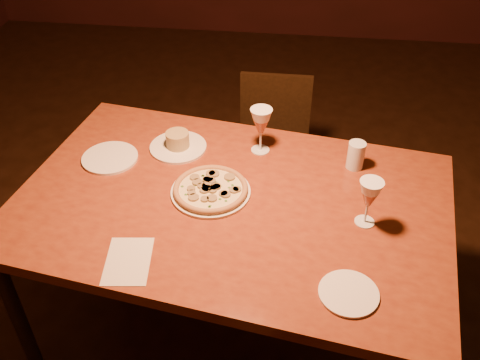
# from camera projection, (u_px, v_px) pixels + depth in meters

# --- Properties ---
(dining_table) EXTENTS (1.66, 1.20, 0.82)m
(dining_table) POSITION_uv_depth(u_px,v_px,m) (231.00, 215.00, 1.94)
(dining_table) COLOR brown
(dining_table) RESTS_ON floor
(chair_far) EXTENTS (0.38, 0.38, 0.78)m
(chair_far) POSITION_uv_depth(u_px,v_px,m) (273.00, 142.00, 2.85)
(chair_far) COLOR black
(chair_far) RESTS_ON floor
(pizza_plate) EXTENTS (0.29, 0.29, 0.03)m
(pizza_plate) POSITION_uv_depth(u_px,v_px,m) (211.00, 189.00, 1.91)
(pizza_plate) COLOR white
(pizza_plate) RESTS_ON dining_table
(ramekin_saucer) EXTENTS (0.23, 0.23, 0.07)m
(ramekin_saucer) POSITION_uv_depth(u_px,v_px,m) (178.00, 143.00, 2.13)
(ramekin_saucer) COLOR white
(ramekin_saucer) RESTS_ON dining_table
(wine_glass_far) EXTENTS (0.09, 0.09, 0.19)m
(wine_glass_far) POSITION_uv_depth(u_px,v_px,m) (261.00, 130.00, 2.07)
(wine_glass_far) COLOR #AD6048
(wine_glass_far) RESTS_ON dining_table
(wine_glass_right) EXTENTS (0.08, 0.08, 0.17)m
(wine_glass_right) POSITION_uv_depth(u_px,v_px,m) (368.00, 203.00, 1.75)
(wine_glass_right) COLOR #AD6048
(wine_glass_right) RESTS_ON dining_table
(water_tumbler) EXTENTS (0.07, 0.07, 0.11)m
(water_tumbler) POSITION_uv_depth(u_px,v_px,m) (356.00, 155.00, 2.01)
(water_tumbler) COLOR silver
(water_tumbler) RESTS_ON dining_table
(side_plate_left) EXTENTS (0.22, 0.22, 0.01)m
(side_plate_left) POSITION_uv_depth(u_px,v_px,m) (110.00, 158.00, 2.08)
(side_plate_left) COLOR white
(side_plate_left) RESTS_ON dining_table
(side_plate_near) EXTENTS (0.18, 0.18, 0.01)m
(side_plate_near) POSITION_uv_depth(u_px,v_px,m) (349.00, 293.00, 1.56)
(side_plate_near) COLOR white
(side_plate_near) RESTS_ON dining_table
(menu_card) EXTENTS (0.16, 0.22, 0.00)m
(menu_card) POSITION_uv_depth(u_px,v_px,m) (128.00, 261.00, 1.66)
(menu_card) COLOR beige
(menu_card) RESTS_ON dining_table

